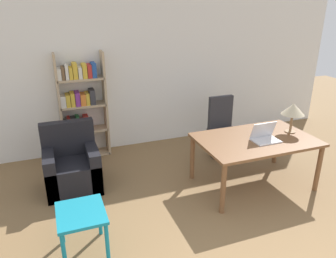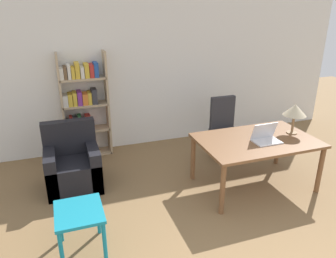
# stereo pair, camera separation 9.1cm
# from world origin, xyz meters

# --- Properties ---
(wall_back) EXTENTS (8.00, 0.06, 2.70)m
(wall_back) POSITION_xyz_m (0.00, 4.53, 1.35)
(wall_back) COLOR white
(wall_back) RESTS_ON ground_plane
(desk) EXTENTS (1.67, 1.07, 0.75)m
(desk) POSITION_xyz_m (1.04, 2.44, 0.67)
(desk) COLOR brown
(desk) RESTS_ON ground_plane
(laptop) EXTENTS (0.38, 0.26, 0.26)m
(laptop) POSITION_xyz_m (1.11, 2.34, 0.81)
(laptop) COLOR silver
(laptop) RESTS_ON desk
(table_lamp) EXTENTS (0.34, 0.34, 0.45)m
(table_lamp) POSITION_xyz_m (1.67, 2.47, 1.11)
(table_lamp) COLOR olive
(table_lamp) RESTS_ON desk
(office_chair) EXTENTS (0.48, 0.48, 1.06)m
(office_chair) POSITION_xyz_m (1.12, 3.51, 0.49)
(office_chair) COLOR black
(office_chair) RESTS_ON ground_plane
(side_table_blue) EXTENTS (0.50, 0.56, 0.53)m
(side_table_blue) POSITION_xyz_m (-1.52, 1.85, 0.44)
(side_table_blue) COLOR teal
(side_table_blue) RESTS_ON ground_plane
(armchair) EXTENTS (0.76, 0.70, 0.96)m
(armchair) POSITION_xyz_m (-1.49, 3.30, 0.32)
(armchair) COLOR black
(armchair) RESTS_ON ground_plane
(bookshelf) EXTENTS (0.79, 0.28, 1.83)m
(bookshelf) POSITION_xyz_m (-1.21, 4.34, 0.87)
(bookshelf) COLOR tan
(bookshelf) RESTS_ON ground_plane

